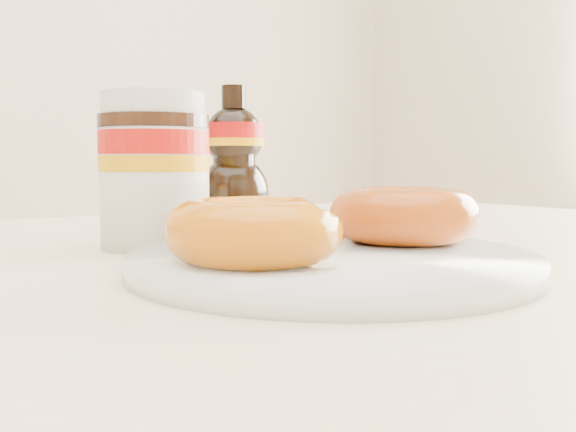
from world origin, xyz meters
TOP-DOWN VIEW (x-y plane):
  - dining_table at (0.00, 0.10)m, footprint 1.40×0.90m
  - plate at (0.03, 0.01)m, footprint 0.28×0.28m
  - donut_bitten at (-0.03, 0.01)m, footprint 0.13×0.13m
  - donut_whole at (0.12, 0.03)m, footprint 0.12×0.12m
  - nutella_jar at (-0.01, 0.20)m, footprint 0.09×0.09m
  - syrup_bottle at (0.14, 0.30)m, footprint 0.09×0.08m

SIDE VIEW (x-z plane):
  - dining_table at x=0.00m, z-range 0.29..1.04m
  - plate at x=0.03m, z-range 0.75..0.76m
  - donut_bitten at x=-0.03m, z-range 0.76..0.80m
  - donut_whole at x=0.12m, z-range 0.76..0.80m
  - nutella_jar at x=-0.01m, z-range 0.76..0.89m
  - syrup_bottle at x=0.14m, z-range 0.75..0.91m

